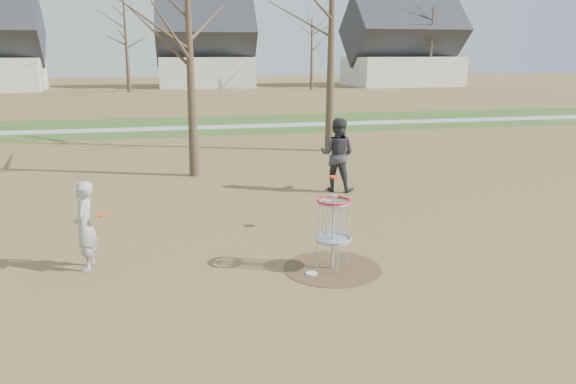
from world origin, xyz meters
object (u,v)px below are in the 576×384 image
(player_standing, at_px, (85,226))
(player_throwing, at_px, (337,155))
(disc_golf_basket, at_px, (333,221))
(disc_grounded, at_px, (311,273))

(player_standing, distance_m, player_throwing, 7.78)
(player_standing, xyz_separation_m, disc_golf_basket, (4.35, -0.95, 0.10))
(player_standing, distance_m, disc_golf_basket, 4.46)
(player_throwing, bearing_deg, player_standing, 69.56)
(disc_grounded, relative_size, disc_golf_basket, 0.16)
(player_standing, bearing_deg, player_throwing, 130.68)
(disc_golf_basket, bearing_deg, disc_grounded, -157.18)
(player_standing, relative_size, disc_golf_basket, 1.21)
(player_standing, xyz_separation_m, player_throwing, (6.19, 4.70, 0.22))
(disc_golf_basket, bearing_deg, player_standing, 167.64)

